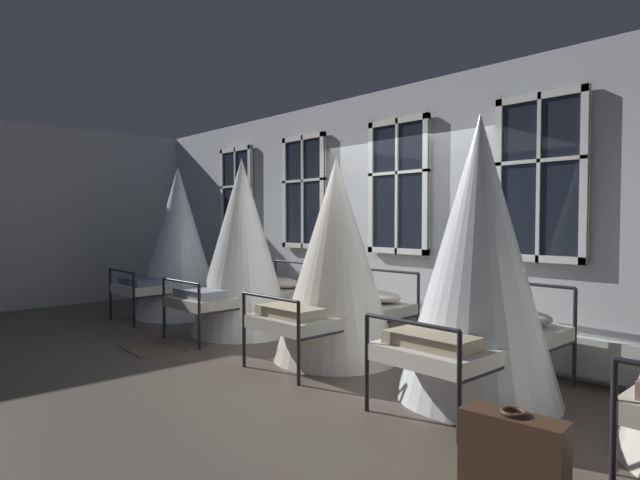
% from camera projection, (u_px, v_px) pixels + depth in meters
% --- Properties ---
extents(ground, '(21.29, 21.29, 0.00)m').
position_uv_depth(ground, '(334.00, 358.00, 5.81)').
color(ground, brown).
extents(back_wall_with_windows, '(11.64, 0.10, 3.14)m').
position_uv_depth(back_wall_with_windows, '(403.00, 215.00, 6.55)').
color(back_wall_with_windows, silver).
rests_on(back_wall_with_windows, ground).
extents(window_bank, '(7.96, 0.10, 2.67)m').
position_uv_depth(window_bank, '(397.00, 257.00, 6.49)').
color(window_bank, black).
rests_on(window_bank, ground).
extents(cot_first, '(1.36, 1.88, 2.34)m').
position_uv_depth(cot_first, '(179.00, 244.00, 8.34)').
color(cot_first, black).
rests_on(cot_first, ground).
extents(cot_second, '(1.36, 1.89, 2.32)m').
position_uv_depth(cot_second, '(242.00, 249.00, 7.07)').
color(cot_second, black).
rests_on(cot_second, ground).
extents(cot_third, '(1.36, 1.89, 2.18)m').
position_uv_depth(cot_third, '(336.00, 262.00, 5.74)').
color(cot_third, black).
rests_on(cot_third, ground).
extents(cot_fourth, '(1.36, 1.88, 2.39)m').
position_uv_depth(cot_fourth, '(479.00, 262.00, 4.46)').
color(cot_fourth, black).
rests_on(cot_fourth, ground).
extents(rug_second, '(0.83, 0.60, 0.01)m').
position_uv_depth(rug_second, '(152.00, 348.00, 6.25)').
color(rug_second, brown).
rests_on(rug_second, ground).
extents(suitcase_dark, '(0.58, 0.27, 0.47)m').
position_uv_depth(suitcase_dark, '(513.00, 454.00, 2.92)').
color(suitcase_dark, '#472D1E').
rests_on(suitcase_dark, ground).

